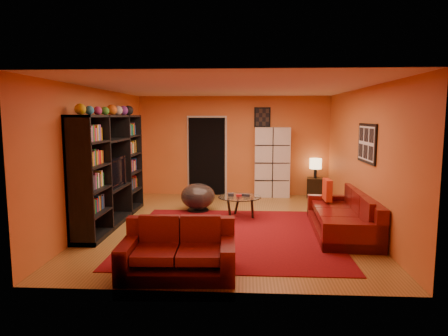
# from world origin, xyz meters

# --- Properties ---
(floor) EXTENTS (6.00, 6.00, 0.00)m
(floor) POSITION_xyz_m (0.00, 0.00, 0.00)
(floor) COLOR olive
(floor) RESTS_ON ground
(ceiling) EXTENTS (6.00, 6.00, 0.00)m
(ceiling) POSITION_xyz_m (0.00, 0.00, 2.60)
(ceiling) COLOR white
(ceiling) RESTS_ON wall_back
(wall_back) EXTENTS (6.00, 0.00, 6.00)m
(wall_back) POSITION_xyz_m (0.00, 3.00, 1.30)
(wall_back) COLOR #CC652C
(wall_back) RESTS_ON floor
(wall_front) EXTENTS (6.00, 0.00, 6.00)m
(wall_front) POSITION_xyz_m (0.00, -3.00, 1.30)
(wall_front) COLOR #CC652C
(wall_front) RESTS_ON floor
(wall_left) EXTENTS (0.00, 6.00, 6.00)m
(wall_left) POSITION_xyz_m (-2.50, 0.00, 1.30)
(wall_left) COLOR #CC652C
(wall_left) RESTS_ON floor
(wall_right) EXTENTS (0.00, 6.00, 6.00)m
(wall_right) POSITION_xyz_m (2.50, 0.00, 1.30)
(wall_right) COLOR #CC652C
(wall_right) RESTS_ON floor
(rug) EXTENTS (3.60, 3.60, 0.01)m
(rug) POSITION_xyz_m (0.10, -0.70, 0.01)
(rug) COLOR #5C0A0F
(rug) RESTS_ON floor
(doorway) EXTENTS (0.95, 0.10, 2.04)m
(doorway) POSITION_xyz_m (-0.70, 2.96, 1.02)
(doorway) COLOR black
(doorway) RESTS_ON floor
(wall_art_right) EXTENTS (0.03, 1.00, 0.70)m
(wall_art_right) POSITION_xyz_m (2.48, -0.30, 1.60)
(wall_art_right) COLOR black
(wall_art_right) RESTS_ON wall_right
(wall_art_back) EXTENTS (0.42, 0.03, 0.52)m
(wall_art_back) POSITION_xyz_m (0.75, 2.98, 2.05)
(wall_art_back) COLOR black
(wall_art_back) RESTS_ON wall_back
(entertainment_unit) EXTENTS (0.45, 3.00, 2.10)m
(entertainment_unit) POSITION_xyz_m (-2.27, 0.00, 1.05)
(entertainment_unit) COLOR black
(entertainment_unit) RESTS_ON floor
(tv) EXTENTS (1.00, 0.13, 0.57)m
(tv) POSITION_xyz_m (-2.23, -0.09, 1.01)
(tv) COLOR black
(tv) RESTS_ON entertainment_unit
(sofa) EXTENTS (1.08, 2.40, 0.85)m
(sofa) POSITION_xyz_m (2.14, -0.41, 0.28)
(sofa) COLOR #550B0B
(sofa) RESTS_ON rug
(loveseat) EXTENTS (1.53, 0.96, 0.85)m
(loveseat) POSITION_xyz_m (-0.55, -2.42, 0.28)
(loveseat) COLOR #550B0B
(loveseat) RESTS_ON rug
(throw_pillow) EXTENTS (0.12, 0.42, 0.42)m
(throw_pillow) POSITION_xyz_m (1.95, 0.38, 0.63)
(throw_pillow) COLOR red
(throw_pillow) RESTS_ON sofa
(coffee_table) EXTENTS (0.88, 0.88, 0.44)m
(coffee_table) POSITION_xyz_m (0.21, 0.52, 0.40)
(coffee_table) COLOR silver
(coffee_table) RESTS_ON floor
(storage_cabinet) EXTENTS (0.91, 0.42, 1.80)m
(storage_cabinet) POSITION_xyz_m (1.01, 2.80, 0.90)
(storage_cabinet) COLOR silver
(storage_cabinet) RESTS_ON floor
(bowl_chair) EXTENTS (0.75, 0.75, 0.61)m
(bowl_chair) POSITION_xyz_m (-0.72, 1.08, 0.33)
(bowl_chair) COLOR black
(bowl_chair) RESTS_ON floor
(side_table) EXTENTS (0.46, 0.46, 0.50)m
(side_table) POSITION_xyz_m (2.11, 2.75, 0.25)
(side_table) COLOR black
(side_table) RESTS_ON floor
(table_lamp) EXTENTS (0.30, 0.30, 0.51)m
(table_lamp) POSITION_xyz_m (2.11, 2.75, 0.86)
(table_lamp) COLOR black
(table_lamp) RESTS_ON side_table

